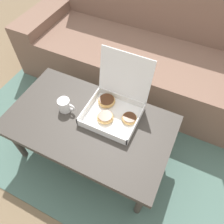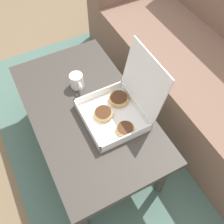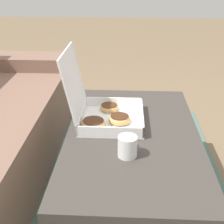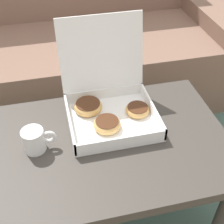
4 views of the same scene
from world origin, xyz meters
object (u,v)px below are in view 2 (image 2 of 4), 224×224
Objects in this scene: pastry_box at (120,106)px; coffee_mug at (77,81)px; coffee_table at (87,114)px; couch at (211,71)px.

pastry_box is 3.08× the size of coffee_mug.
coffee_mug is (-0.29, -0.13, -0.02)m from pastry_box.
coffee_table is 2.87× the size of pastry_box.
coffee_table is 0.21m from pastry_box.
pastry_box reaches higher than coffee_table.
coffee_mug is (-0.18, 0.02, 0.09)m from coffee_table.
couch is 17.96× the size of coffee_mug.
coffee_table is 8.86× the size of coffee_mug.
couch reaches higher than coffee_mug.
couch is 5.83× the size of pastry_box.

